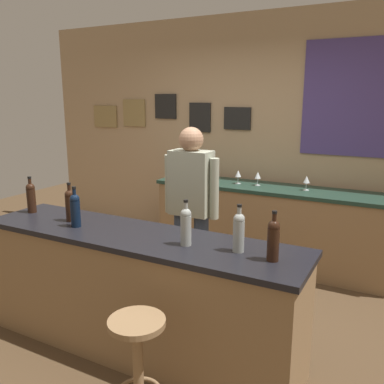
{
  "coord_description": "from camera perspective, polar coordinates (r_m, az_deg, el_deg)",
  "views": [
    {
      "loc": [
        1.66,
        -2.66,
        1.87
      ],
      "look_at": [
        0.01,
        0.45,
        1.05
      ],
      "focal_mm": 38.51,
      "sensor_mm": 36.0,
      "label": 1
    }
  ],
  "objects": [
    {
      "name": "back_wall",
      "position": [
        4.98,
        8.72,
        7.72
      ],
      "size": [
        6.0,
        0.09,
        2.8
      ],
      "color": "tan",
      "rests_on": "ground_plane"
    },
    {
      "name": "wine_bottle_c",
      "position": [
        3.17,
        -15.86,
        -2.28
      ],
      "size": [
        0.07,
        0.07,
        0.31
      ],
      "color": "black",
      "rests_on": "bar_counter"
    },
    {
      "name": "wine_bottle_d",
      "position": [
        2.67,
        -0.85,
        -4.61
      ],
      "size": [
        0.07,
        0.07,
        0.31
      ],
      "color": "#999E99",
      "rests_on": "bar_counter"
    },
    {
      "name": "ground_plane",
      "position": [
        3.65,
        -3.57,
        -17.76
      ],
      "size": [
        10.0,
        10.0,
        0.0
      ],
      "primitive_type": "plane",
      "color": "#4C3823"
    },
    {
      "name": "wine_bottle_a",
      "position": [
        3.68,
        -21.4,
        -0.59
      ],
      "size": [
        0.07,
        0.07,
        0.31
      ],
      "color": "black",
      "rests_on": "bar_counter"
    },
    {
      "name": "wine_glass_a",
      "position": [
        4.7,
        6.4,
        2.48
      ],
      "size": [
        0.07,
        0.07,
        0.16
      ],
      "color": "silver",
      "rests_on": "side_counter"
    },
    {
      "name": "bartender",
      "position": [
        3.6,
        -0.12,
        -1.91
      ],
      "size": [
        0.52,
        0.21,
        1.62
      ],
      "color": "#384766",
      "rests_on": "ground_plane"
    },
    {
      "name": "bar_counter",
      "position": [
        3.13,
        -7.63,
        -13.71
      ],
      "size": [
        2.47,
        0.6,
        0.92
      ],
      "color": "olive",
      "rests_on": "ground_plane"
    },
    {
      "name": "wine_bottle_b",
      "position": [
        3.32,
        -16.54,
        -1.62
      ],
      "size": [
        0.07,
        0.07,
        0.31
      ],
      "color": "black",
      "rests_on": "bar_counter"
    },
    {
      "name": "wine_glass_b",
      "position": [
        4.63,
        9.09,
        2.24
      ],
      "size": [
        0.07,
        0.07,
        0.16
      ],
      "color": "silver",
      "rests_on": "side_counter"
    },
    {
      "name": "coffee_mug",
      "position": [
        5.02,
        -0.75,
        2.53
      ],
      "size": [
        0.13,
        0.08,
        0.09
      ],
      "color": "#B2332D",
      "rests_on": "side_counter"
    },
    {
      "name": "wine_bottle_e",
      "position": [
        2.58,
        6.5,
        -5.37
      ],
      "size": [
        0.07,
        0.07,
        0.31
      ],
      "color": "#999E99",
      "rests_on": "bar_counter"
    },
    {
      "name": "wine_glass_c",
      "position": [
        4.5,
        15.58,
        1.61
      ],
      "size": [
        0.07,
        0.07,
        0.16
      ],
      "color": "silver",
      "rests_on": "side_counter"
    },
    {
      "name": "bar_stool",
      "position": [
        2.49,
        -7.52,
        -21.5
      ],
      "size": [
        0.32,
        0.32,
        0.68
      ],
      "color": "olive",
      "rests_on": "ground_plane"
    },
    {
      "name": "wine_bottle_f",
      "position": [
        2.47,
        11.2,
        -6.37
      ],
      "size": [
        0.07,
        0.07,
        0.31
      ],
      "color": "black",
      "rests_on": "bar_counter"
    },
    {
      "name": "side_counter",
      "position": [
        4.7,
        11.22,
        -4.7
      ],
      "size": [
        2.73,
        0.56,
        0.9
      ],
      "color": "olive",
      "rests_on": "ground_plane"
    }
  ]
}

